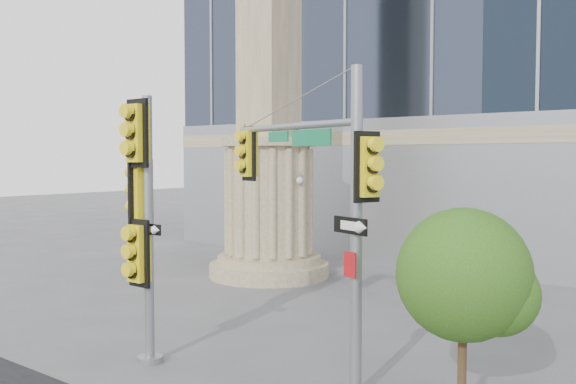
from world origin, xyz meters
The scene contains 5 objects.
ground centered at (0.00, 0.00, 0.00)m, with size 120.00×120.00×0.00m, color #545456.
monument centered at (-6.00, 9.00, 5.52)m, with size 4.40×4.40×16.60m.
main_signal_pole centered at (1.93, 1.23, 3.75)m, with size 4.53×1.86×6.05m.
secondary_signal_pole centered at (-1.64, -0.30, 3.35)m, with size 0.97×0.73×5.70m.
street_tree centered at (4.92, 1.22, 2.35)m, with size 2.29×2.24×3.57m.
Camera 1 is at (9.21, -8.90, 4.41)m, focal length 40.00 mm.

